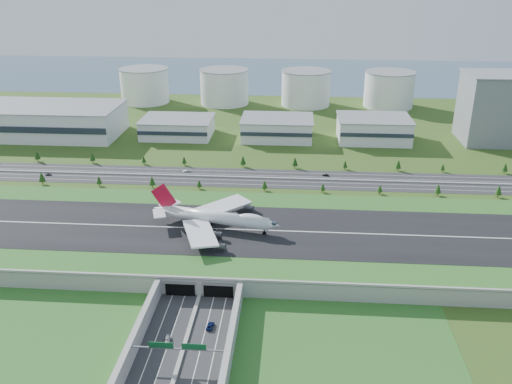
# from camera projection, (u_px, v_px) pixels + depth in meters

# --- Properties ---
(ground) EXTENTS (1200.00, 1200.00, 0.00)m
(ground) POSITION_uv_depth(u_px,v_px,m) (216.00, 243.00, 285.84)
(ground) COLOR #344B17
(ground) RESTS_ON ground
(airfield_deck) EXTENTS (520.00, 100.00, 9.20)m
(airfield_deck) POSITION_uv_depth(u_px,v_px,m) (216.00, 236.00, 284.16)
(airfield_deck) COLOR gray
(airfield_deck) RESTS_ON ground
(underpass_road) EXTENTS (38.80, 120.40, 8.00)m
(underpass_road) POSITION_uv_depth(u_px,v_px,m) (176.00, 365.00, 193.10)
(underpass_road) COLOR #28282B
(underpass_road) RESTS_ON ground
(sign_gantry_near) EXTENTS (38.70, 0.70, 9.80)m
(sign_gantry_near) POSITION_uv_depth(u_px,v_px,m) (178.00, 349.00, 195.76)
(sign_gantry_near) COLOR gray
(sign_gantry_near) RESTS_ON ground
(north_expressway) EXTENTS (560.00, 36.00, 0.12)m
(north_expressway) POSITION_uv_depth(u_px,v_px,m) (235.00, 178.00, 373.16)
(north_expressway) COLOR #28282B
(north_expressway) RESTS_ON ground
(tree_row) EXTENTS (500.50, 48.58, 8.37)m
(tree_row) POSITION_uv_depth(u_px,v_px,m) (235.00, 171.00, 371.93)
(tree_row) COLOR #3D2819
(tree_row) RESTS_ON ground
(hangar_west) EXTENTS (120.00, 60.00, 25.00)m
(hangar_west) POSITION_uv_depth(u_px,v_px,m) (49.00, 121.00, 462.77)
(hangar_west) COLOR silver
(hangar_west) RESTS_ON ground
(hangar_mid_a) EXTENTS (58.00, 42.00, 15.00)m
(hangar_mid_a) POSITION_uv_depth(u_px,v_px,m) (178.00, 127.00, 461.75)
(hangar_mid_a) COLOR silver
(hangar_mid_a) RESTS_ON ground
(hangar_mid_b) EXTENTS (58.00, 42.00, 17.00)m
(hangar_mid_b) POSITION_uv_depth(u_px,v_px,m) (277.00, 128.00, 455.52)
(hangar_mid_b) COLOR silver
(hangar_mid_b) RESTS_ON ground
(hangar_mid_c) EXTENTS (58.00, 42.00, 19.00)m
(hangar_mid_c) POSITION_uv_depth(u_px,v_px,m) (373.00, 129.00, 449.64)
(hangar_mid_c) COLOR silver
(hangar_mid_c) RESTS_ON ground
(office_tower) EXTENTS (46.00, 46.00, 55.00)m
(office_tower) POSITION_uv_depth(u_px,v_px,m) (492.00, 108.00, 440.73)
(office_tower) COLOR slate
(office_tower) RESTS_ON ground
(fuel_tank_a) EXTENTS (50.00, 50.00, 35.00)m
(fuel_tank_a) POSITION_uv_depth(u_px,v_px,m) (145.00, 86.00, 572.33)
(fuel_tank_a) COLOR white
(fuel_tank_a) RESTS_ON ground
(fuel_tank_b) EXTENTS (50.00, 50.00, 35.00)m
(fuel_tank_b) POSITION_uv_depth(u_px,v_px,m) (224.00, 87.00, 566.49)
(fuel_tank_b) COLOR white
(fuel_tank_b) RESTS_ON ground
(fuel_tank_c) EXTENTS (50.00, 50.00, 35.00)m
(fuel_tank_c) POSITION_uv_depth(u_px,v_px,m) (306.00, 88.00, 560.65)
(fuel_tank_c) COLOR white
(fuel_tank_c) RESTS_ON ground
(fuel_tank_d) EXTENTS (50.00, 50.00, 35.00)m
(fuel_tank_d) POSITION_uv_depth(u_px,v_px,m) (389.00, 90.00, 554.81)
(fuel_tank_d) COLOR white
(fuel_tank_d) RESTS_ON ground
(bay_water) EXTENTS (1200.00, 260.00, 0.06)m
(bay_water) POSITION_uv_depth(u_px,v_px,m) (267.00, 74.00, 727.15)
(bay_water) COLOR #3C5972
(bay_water) RESTS_ON ground
(boeing_747) EXTENTS (69.97, 65.44, 21.92)m
(boeing_747) POSITION_uv_depth(u_px,v_px,m) (215.00, 217.00, 281.65)
(boeing_747) COLOR white
(boeing_747) RESTS_ON airfield_deck
(car_0) EXTENTS (2.64, 5.15, 1.68)m
(car_0) POSITION_uv_depth(u_px,v_px,m) (168.00, 339.00, 210.46)
(car_0) COLOR #B8B7BC
(car_0) RESTS_ON ground
(car_2) EXTENTS (3.14, 5.91, 1.58)m
(car_2) POSITION_uv_depth(u_px,v_px,m) (210.00, 326.00, 218.47)
(car_2) COLOR #0E1947
(car_2) RESTS_ON ground
(car_4) EXTENTS (4.48, 2.05, 1.49)m
(car_4) POSITION_uv_depth(u_px,v_px,m) (48.00, 174.00, 376.80)
(car_4) COLOR #505154
(car_4) RESTS_ON ground
(car_5) EXTENTS (4.31, 1.53, 1.42)m
(car_5) POSITION_uv_depth(u_px,v_px,m) (326.00, 175.00, 375.79)
(car_5) COLOR black
(car_5) RESTS_ON ground
(car_7) EXTENTS (5.23, 2.42, 1.48)m
(car_7) POSITION_uv_depth(u_px,v_px,m) (186.00, 171.00, 383.30)
(car_7) COLOR white
(car_7) RESTS_ON ground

